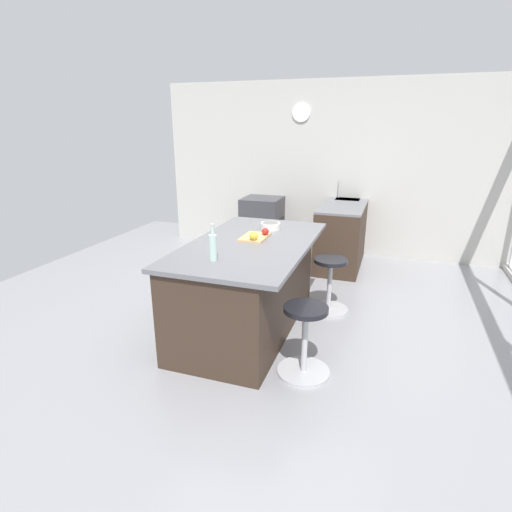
{
  "coord_description": "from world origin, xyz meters",
  "views": [
    {
      "loc": [
        3.49,
        1.02,
        1.99
      ],
      "look_at": [
        -0.01,
        -0.19,
        0.77
      ],
      "focal_mm": 28.26,
      "sensor_mm": 36.0,
      "label": 1
    }
  ],
  "objects_px": {
    "kitchen_island": "(247,285)",
    "cutting_board": "(255,237)",
    "oven_range": "(262,224)",
    "fruit_bowl": "(270,226)",
    "stool_by_window": "(329,287)",
    "water_bottle": "(213,246)",
    "apple_red": "(265,231)",
    "stool_middle": "(305,343)",
    "apple_yellow": "(254,236)"
  },
  "relations": [
    {
      "from": "kitchen_island",
      "to": "cutting_board",
      "type": "xyz_separation_m",
      "value": [
        -0.15,
        0.03,
        0.46
      ]
    },
    {
      "from": "oven_range",
      "to": "fruit_bowl",
      "type": "bearing_deg",
      "value": 20.38
    },
    {
      "from": "stool_by_window",
      "to": "water_bottle",
      "type": "bearing_deg",
      "value": -32.69
    },
    {
      "from": "stool_by_window",
      "to": "apple_red",
      "type": "bearing_deg",
      "value": -56.62
    },
    {
      "from": "stool_middle",
      "to": "water_bottle",
      "type": "distance_m",
      "value": 1.09
    },
    {
      "from": "stool_middle",
      "to": "water_bottle",
      "type": "bearing_deg",
      "value": -90.85
    },
    {
      "from": "oven_range",
      "to": "fruit_bowl",
      "type": "relative_size",
      "value": 4.12
    },
    {
      "from": "stool_middle",
      "to": "fruit_bowl",
      "type": "height_order",
      "value": "fruit_bowl"
    },
    {
      "from": "cutting_board",
      "to": "fruit_bowl",
      "type": "xyz_separation_m",
      "value": [
        -0.39,
        0.04,
        0.03
      ]
    },
    {
      "from": "oven_range",
      "to": "stool_by_window",
      "type": "height_order",
      "value": "oven_range"
    },
    {
      "from": "stool_middle",
      "to": "cutting_board",
      "type": "height_order",
      "value": "cutting_board"
    },
    {
      "from": "oven_range",
      "to": "apple_red",
      "type": "height_order",
      "value": "apple_red"
    },
    {
      "from": "oven_range",
      "to": "water_bottle",
      "type": "relative_size",
      "value": 2.78
    },
    {
      "from": "apple_red",
      "to": "apple_yellow",
      "type": "bearing_deg",
      "value": -12.93
    },
    {
      "from": "stool_by_window",
      "to": "stool_middle",
      "type": "distance_m",
      "value": 1.26
    },
    {
      "from": "kitchen_island",
      "to": "fruit_bowl",
      "type": "xyz_separation_m",
      "value": [
        -0.54,
        0.08,
        0.49
      ]
    },
    {
      "from": "water_bottle",
      "to": "apple_yellow",
      "type": "bearing_deg",
      "value": 167.76
    },
    {
      "from": "stool_by_window",
      "to": "water_bottle",
      "type": "xyz_separation_m",
      "value": [
        1.25,
        -0.8,
        0.74
      ]
    },
    {
      "from": "stool_by_window",
      "to": "stool_middle",
      "type": "relative_size",
      "value": 1.0
    },
    {
      "from": "apple_red",
      "to": "stool_middle",
      "type": "bearing_deg",
      "value": 35.78
    },
    {
      "from": "cutting_board",
      "to": "water_bottle",
      "type": "height_order",
      "value": "water_bottle"
    },
    {
      "from": "oven_range",
      "to": "apple_red",
      "type": "xyz_separation_m",
      "value": [
        2.33,
        0.79,
        0.53
      ]
    },
    {
      "from": "apple_red",
      "to": "fruit_bowl",
      "type": "relative_size",
      "value": 0.34
    },
    {
      "from": "kitchen_island",
      "to": "apple_red",
      "type": "distance_m",
      "value": 0.56
    },
    {
      "from": "stool_by_window",
      "to": "cutting_board",
      "type": "height_order",
      "value": "cutting_board"
    },
    {
      "from": "kitchen_island",
      "to": "apple_red",
      "type": "height_order",
      "value": "apple_red"
    },
    {
      "from": "stool_by_window",
      "to": "apple_red",
      "type": "relative_size",
      "value": 8.61
    },
    {
      "from": "cutting_board",
      "to": "water_bottle",
      "type": "distance_m",
      "value": 0.78
    },
    {
      "from": "kitchen_island",
      "to": "apple_yellow",
      "type": "bearing_deg",
      "value": 97.54
    },
    {
      "from": "cutting_board",
      "to": "water_bottle",
      "type": "xyz_separation_m",
      "value": [
        0.76,
        -0.1,
        0.11
      ]
    },
    {
      "from": "water_bottle",
      "to": "fruit_bowl",
      "type": "height_order",
      "value": "water_bottle"
    },
    {
      "from": "water_bottle",
      "to": "fruit_bowl",
      "type": "relative_size",
      "value": 1.48
    },
    {
      "from": "oven_range",
      "to": "cutting_board",
      "type": "xyz_separation_m",
      "value": [
        2.41,
        0.71,
        0.48
      ]
    },
    {
      "from": "stool_by_window",
      "to": "fruit_bowl",
      "type": "height_order",
      "value": "fruit_bowl"
    },
    {
      "from": "water_bottle",
      "to": "stool_by_window",
      "type": "bearing_deg",
      "value": 147.31
    },
    {
      "from": "stool_by_window",
      "to": "cutting_board",
      "type": "distance_m",
      "value": 1.06
    },
    {
      "from": "oven_range",
      "to": "fruit_bowl",
      "type": "distance_m",
      "value": 2.22
    },
    {
      "from": "apple_red",
      "to": "fruit_bowl",
      "type": "xyz_separation_m",
      "value": [
        -0.31,
        -0.04,
        -0.02
      ]
    },
    {
      "from": "apple_yellow",
      "to": "fruit_bowl",
      "type": "bearing_deg",
      "value": 179.26
    },
    {
      "from": "cutting_board",
      "to": "apple_yellow",
      "type": "height_order",
      "value": "apple_yellow"
    },
    {
      "from": "apple_yellow",
      "to": "fruit_bowl",
      "type": "relative_size",
      "value": 0.39
    },
    {
      "from": "stool_middle",
      "to": "apple_yellow",
      "type": "height_order",
      "value": "apple_yellow"
    },
    {
      "from": "stool_by_window",
      "to": "apple_yellow",
      "type": "distance_m",
      "value": 1.14
    },
    {
      "from": "apple_red",
      "to": "water_bottle",
      "type": "distance_m",
      "value": 0.86
    },
    {
      "from": "cutting_board",
      "to": "water_bottle",
      "type": "bearing_deg",
      "value": -7.51
    },
    {
      "from": "oven_range",
      "to": "stool_middle",
      "type": "xyz_separation_m",
      "value": [
        3.19,
        1.41,
        -0.15
      ]
    },
    {
      "from": "apple_red",
      "to": "water_bottle",
      "type": "height_order",
      "value": "water_bottle"
    },
    {
      "from": "apple_red",
      "to": "apple_yellow",
      "type": "xyz_separation_m",
      "value": [
        0.21,
        -0.05,
        0.01
      ]
    },
    {
      "from": "apple_red",
      "to": "apple_yellow",
      "type": "distance_m",
      "value": 0.22
    },
    {
      "from": "kitchen_island",
      "to": "cutting_board",
      "type": "bearing_deg",
      "value": 166.83
    }
  ]
}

